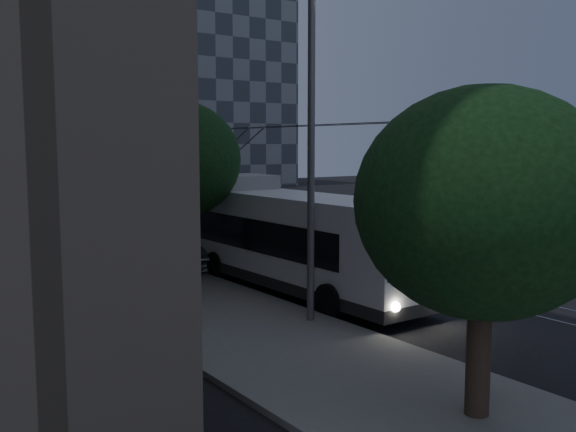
% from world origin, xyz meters
% --- Properties ---
extents(ground, '(120.00, 120.00, 0.00)m').
position_xyz_m(ground, '(0.00, 0.00, 0.00)').
color(ground, black).
rests_on(ground, ground).
extents(sidewalk, '(5.00, 90.00, 0.15)m').
position_xyz_m(sidewalk, '(-7.50, 20.00, 0.07)').
color(sidewalk, slate).
rests_on(sidewalk, ground).
extents(tram_rails, '(4.52, 90.00, 0.02)m').
position_xyz_m(tram_rails, '(2.50, 20.00, 0.01)').
color(tram_rails, gray).
rests_on(tram_rails, ground).
extents(overhead_wires, '(2.23, 90.00, 6.00)m').
position_xyz_m(overhead_wires, '(-4.97, 20.00, 3.47)').
color(overhead_wires, black).
rests_on(overhead_wires, ground).
extents(building_distant_right, '(22.00, 18.00, 24.00)m').
position_xyz_m(building_distant_right, '(18.00, 55.00, 12.00)').
color(building_distant_right, '#3A414A').
rests_on(building_distant_right, ground).
extents(trolleybus, '(2.85, 12.88, 5.63)m').
position_xyz_m(trolleybus, '(-3.60, 2.04, 1.76)').
color(trolleybus, '#B8B8BA').
rests_on(trolleybus, ground).
extents(pickup_silver, '(3.64, 6.87, 1.84)m').
position_xyz_m(pickup_silver, '(-4.25, 8.00, 0.92)').
color(pickup_silver, '#9C9FA3').
rests_on(pickup_silver, ground).
extents(car_white_a, '(1.85, 3.97, 1.32)m').
position_xyz_m(car_white_a, '(-3.42, 16.18, 0.66)').
color(car_white_a, silver).
rests_on(car_white_a, ground).
extents(car_white_b, '(3.51, 5.32, 1.43)m').
position_xyz_m(car_white_b, '(-3.39, 22.62, 0.72)').
color(car_white_b, silver).
rests_on(car_white_b, ground).
extents(car_white_c, '(1.94, 4.79, 1.55)m').
position_xyz_m(car_white_c, '(-3.94, 24.91, 0.77)').
color(car_white_c, silver).
rests_on(car_white_c, ground).
extents(car_white_d, '(2.54, 4.26, 1.36)m').
position_xyz_m(car_white_d, '(-4.24, 31.76, 0.68)').
color(car_white_d, silver).
rests_on(car_white_d, ground).
extents(tree_0, '(4.54, 4.54, 6.04)m').
position_xyz_m(tree_0, '(-7.00, -9.00, 3.98)').
color(tree_0, black).
rests_on(tree_0, ground).
extents(tree_1, '(4.69, 4.69, 6.57)m').
position_xyz_m(tree_1, '(-6.50, 4.60, 4.44)').
color(tree_1, black).
rests_on(tree_1, ground).
extents(tree_2, '(4.27, 4.27, 6.24)m').
position_xyz_m(tree_2, '(-6.50, 12.93, 4.30)').
color(tree_2, black).
rests_on(tree_2, ground).
extents(tree_3, '(4.03, 4.03, 5.54)m').
position_xyz_m(tree_3, '(-6.50, 21.42, 3.71)').
color(tree_3, black).
rests_on(tree_3, ground).
extents(tree_4, '(5.63, 5.63, 7.62)m').
position_xyz_m(tree_4, '(-6.50, 28.35, 5.07)').
color(tree_4, black).
rests_on(tree_4, ground).
extents(streetlamp_near, '(2.49, 0.44, 10.32)m').
position_xyz_m(streetlamp_near, '(-5.27, -2.29, 6.20)').
color(streetlamp_near, slate).
rests_on(streetlamp_near, ground).
extents(streetlamp_far, '(2.58, 0.44, 10.78)m').
position_xyz_m(streetlamp_far, '(-5.38, 19.97, 6.45)').
color(streetlamp_far, slate).
rests_on(streetlamp_far, ground).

